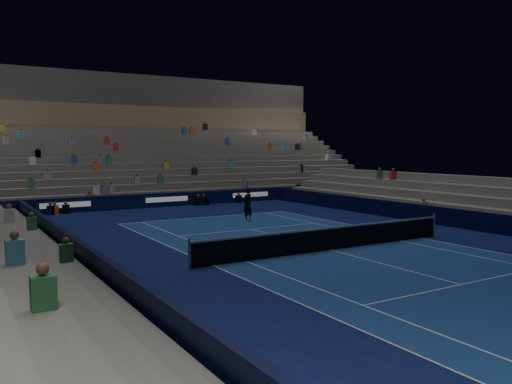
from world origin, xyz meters
The scene contains 9 objects.
ground centered at (0.00, 0.00, 0.00)m, with size 90.00×90.00×0.00m, color #0C174D.
court_surface centered at (0.00, 0.00, 0.01)m, with size 10.97×23.77×0.01m, color navy.
sponsor_barrier_far centered at (0.00, 18.50, 0.50)m, with size 44.00×0.25×1.00m, color black.
sponsor_barrier_east centered at (9.70, 0.00, 0.50)m, with size 0.25×37.00×1.00m, color black.
sponsor_barrier_west centered at (-9.70, 0.00, 0.50)m, with size 0.25×37.00×1.00m, color black.
grandstand_main centered at (0.00, 27.90, 3.38)m, with size 44.00×15.20×11.20m.
tennis_net centered at (0.00, 0.00, 0.50)m, with size 12.90×0.10×1.10m.
tennis_player centered at (1.29, 9.08, 0.99)m, with size 0.72×0.47×1.98m, color black.
broadcast_camera centered at (2.91, 17.96, 0.29)m, with size 0.46×0.88×0.56m.
Camera 1 is at (-13.75, -16.65, 4.32)m, focal length 36.31 mm.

